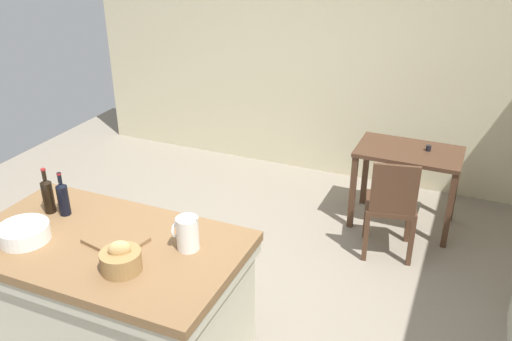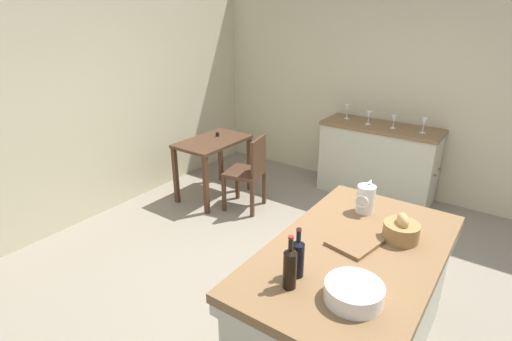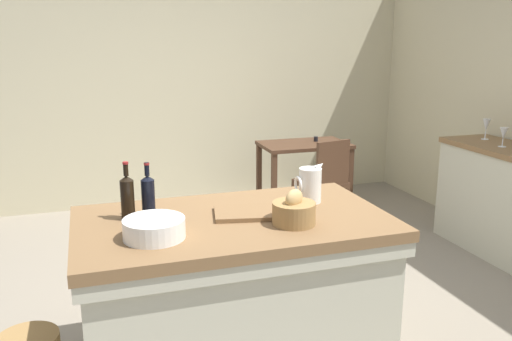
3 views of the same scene
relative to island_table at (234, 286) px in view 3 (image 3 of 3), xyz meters
The scene contains 13 objects.
ground_plane 0.86m from the island_table, 61.51° to the left, with size 6.76×6.76×0.00m, color gray.
wall_back 3.36m from the island_table, 83.90° to the left, with size 5.32×0.12×2.60m, color beige.
island_table is the anchor object (origin of this frame).
writing_desk 2.79m from the island_table, 59.16° to the left, with size 0.91×0.57×0.79m.
wooden_chair 2.30m from the island_table, 52.57° to the left, with size 0.47×0.47×0.89m.
pitcher 0.72m from the island_table, 15.29° to the left, with size 0.17×0.13×0.24m.
wash_bowl 0.65m from the island_table, 159.34° to the right, with size 0.30×0.30×0.10m, color white.
bread_basket 0.57m from the island_table, 34.77° to the right, with size 0.22×0.22×0.19m.
cutting_board 0.42m from the island_table, 20.91° to the left, with size 0.33×0.25×0.02m, color brown.
wine_bottle_dark 0.69m from the island_table, 158.33° to the left, with size 0.07×0.07×0.30m.
wine_bottle_amber 0.76m from the island_table, 163.98° to the left, with size 0.07×0.07×0.31m.
wine_glass_middle 2.77m from the island_table, 19.11° to the left, with size 0.07×0.07×0.16m.
wine_glass_right 2.98m from the island_table, 24.39° to the left, with size 0.07×0.07×0.18m.
Camera 3 is at (-1.06, -3.22, 1.80)m, focal length 37.23 mm.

